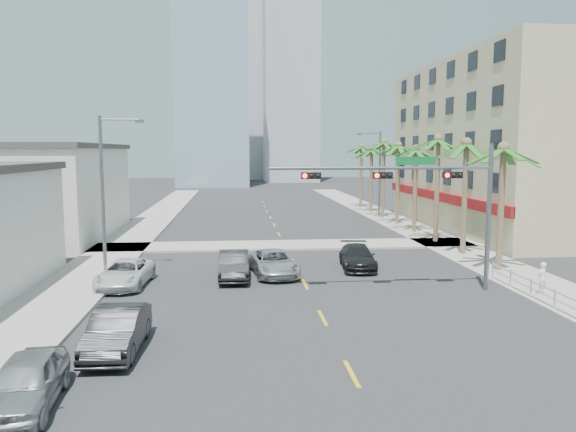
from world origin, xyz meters
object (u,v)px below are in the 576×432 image
object	(u,v)px
car_lane_left	(234,265)
pedestrian	(542,278)
car_parked_far	(125,273)
car_parked_mid	(117,330)
traffic_signal_mast	(427,191)
car_parked_near	(26,382)
car_lane_center	(274,263)
car_lane_right	(357,257)

from	to	relation	value
car_lane_left	pedestrian	xyz separation A→B (m)	(14.83, -5.25, 0.17)
car_lane_left	car_parked_far	bearing A→B (deg)	-168.04
car_parked_mid	car_lane_left	xyz separation A→B (m)	(4.05, 10.97, -0.01)
car_lane_left	traffic_signal_mast	bearing A→B (deg)	-21.21
car_parked_near	pedestrian	size ratio (longest dim) A/B	2.73
car_parked_near	car_lane_center	size ratio (longest dim) A/B	0.84
car_parked_near	pedestrian	world-z (taller)	pedestrian
car_lane_left	car_lane_right	size ratio (longest dim) A/B	0.96
car_parked_mid	car_lane_center	xyz separation A→B (m)	(6.30, 11.71, -0.06)
car_lane_left	pedestrian	size ratio (longest dim) A/B	2.96
car_parked_near	car_lane_center	world-z (taller)	car_parked_near
car_parked_mid	car_lane_right	world-z (taller)	car_parked_mid
car_parked_far	pedestrian	bearing A→B (deg)	-6.85
car_parked_mid	car_parked_far	bearing A→B (deg)	100.70
car_parked_far	pedestrian	world-z (taller)	pedestrian
traffic_signal_mast	car_parked_mid	xyz separation A→B (m)	(-13.58, -7.23, -4.30)
traffic_signal_mast	pedestrian	distance (m)	6.88
car_parked_mid	car_lane_left	size ratio (longest dim) A/B	1.01
car_parked_mid	car_lane_right	xyz separation A→B (m)	(11.43, 13.08, -0.07)
car_lane_left	car_lane_center	size ratio (longest dim) A/B	0.91
car_parked_near	car_lane_center	distance (m)	17.77
traffic_signal_mast	car_parked_far	bearing A→B (deg)	170.43
car_parked_mid	car_parked_far	size ratio (longest dim) A/B	0.95
traffic_signal_mast	car_parked_far	size ratio (longest dim) A/B	2.26
traffic_signal_mast	pedestrian	size ratio (longest dim) A/B	7.15
car_lane_center	car_lane_right	size ratio (longest dim) A/B	1.06
car_parked_mid	car_lane_right	size ratio (longest dim) A/B	0.98
traffic_signal_mast	car_lane_right	distance (m)	7.61
traffic_signal_mast	car_parked_near	xyz separation A→B (m)	(-15.18, -11.44, -4.34)
car_parked_far	car_lane_center	xyz separation A→B (m)	(7.90, 1.92, 0.02)
car_lane_right	pedestrian	xyz separation A→B (m)	(7.44, -7.37, 0.24)
car_parked_mid	car_lane_left	distance (m)	11.69
car_parked_near	car_lane_right	xyz separation A→B (m)	(13.03, 17.30, -0.03)
traffic_signal_mast	car_lane_center	distance (m)	9.60
traffic_signal_mast	car_lane_right	xyz separation A→B (m)	(-2.15, 5.85, -4.37)
car_lane_center	car_parked_near	bearing A→B (deg)	-123.17
car_lane_left	car_lane_right	xyz separation A→B (m)	(7.39, 2.12, -0.06)
car_lane_center	car_parked_mid	bearing A→B (deg)	-125.07
traffic_signal_mast	car_lane_left	world-z (taller)	traffic_signal_mast
car_lane_left	car_lane_center	world-z (taller)	car_lane_left
car_parked_near	car_parked_far	size ratio (longest dim) A/B	0.86
car_parked_far	car_lane_left	bearing A→B (deg)	16.18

